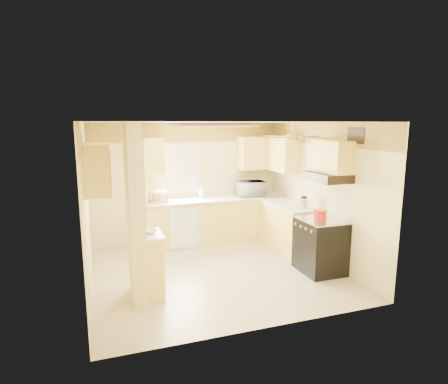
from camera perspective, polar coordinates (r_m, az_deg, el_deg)
name	(u,v)px	position (r m, az deg, el deg)	size (l,w,h in m)	color
floor	(216,272)	(6.50, -1.23, -12.02)	(4.00, 4.00, 0.00)	#C7B089
ceiling	(215,122)	(6.01, -1.32, 10.59)	(4.00, 4.00, 0.00)	white
wall_back	(188,183)	(7.94, -5.44, 1.45)	(4.00, 4.00, 0.00)	beige
wall_front	(265,230)	(4.41, 6.26, -5.84)	(4.00, 4.00, 0.00)	beige
wall_left	(86,208)	(5.86, -20.26, -2.36)	(3.80, 3.80, 0.00)	beige
wall_right	(321,192)	(6.99, 14.54, -0.06)	(3.80, 3.80, 0.00)	beige
wallpaper_border	(188,132)	(7.83, -5.54, 9.04)	(4.00, 0.02, 0.40)	gold
partition_column	(135,213)	(5.34, -13.39, -3.19)	(0.20, 0.70, 2.50)	beige
partition_ledge	(153,266)	(5.61, -10.76, -11.02)	(0.25, 0.55, 0.90)	#EDD463
ledge_top	(152,235)	(5.45, -10.93, -6.42)	(0.28, 0.58, 0.04)	silver
lower_cabinets_back	(215,221)	(7.95, -1.31, -4.39)	(3.00, 0.60, 0.90)	#EDD463
lower_cabinets_right	(289,228)	(7.52, 9.83, -5.41)	(0.60, 1.40, 0.90)	#EDD463
countertop_back	(215,199)	(7.83, -1.31, -1.08)	(3.04, 0.64, 0.04)	silver
countertop_right	(289,205)	(7.40, 9.87, -1.92)	(0.64, 1.44, 0.04)	silver
dishwasher_panel	(184,229)	(7.48, -6.10, -5.57)	(0.58, 0.02, 0.80)	white
window	(177,169)	(7.83, -7.23, 3.50)	(0.92, 0.02, 1.02)	white
upper_cab_back_left	(148,156)	(7.54, -11.52, 5.41)	(0.60, 0.35, 0.70)	#EDD463
upper_cab_back_right	(259,153)	(8.20, 5.42, 5.96)	(0.90, 0.35, 0.70)	#EDD463
upper_cab_right	(281,154)	(7.90, 8.67, 5.71)	(0.35, 1.00, 0.70)	#EDD463
upper_cab_left_wall	(96,169)	(5.52, -18.88, 3.29)	(0.35, 0.75, 0.70)	#EDD463
upper_cab_over_stove	(333,157)	(6.35, 16.23, 5.21)	(0.35, 0.76, 0.52)	#EDD463
stove	(320,245)	(6.56, 14.44, -7.86)	(0.68, 0.77, 0.92)	black
range_hood	(327,177)	(6.34, 15.45, 2.23)	(0.50, 0.76, 0.14)	black
poster_menu	(142,170)	(5.25, -12.45, 3.27)	(0.02, 0.42, 0.57)	black
poster_nashville	(143,216)	(5.37, -12.18, -3.63)	(0.02, 0.42, 0.57)	black
ceiling_light_panel	(212,125)	(6.52, -1.82, 10.18)	(1.35, 0.95, 0.06)	brown
ceiling_fan	(293,137)	(5.77, 10.46, 8.31)	(1.15, 1.15, 0.26)	gold
vent_grate	(356,135)	(6.15, 19.47, 8.14)	(0.02, 0.40, 0.25)	black
microwave	(251,189)	(8.08, 4.16, 0.53)	(0.57, 0.39, 0.32)	white
bowl	(149,231)	(5.46, -11.36, -5.89)	(0.21, 0.21, 0.05)	white
dutch_oven	(320,214)	(6.42, 14.43, -3.32)	(0.23, 0.23, 0.15)	#B32419
kettle	(304,203)	(7.03, 12.06, -1.60)	(0.15, 0.15, 0.23)	silver
dish_rack	(158,198)	(7.54, -10.02, -0.93)	(0.39, 0.29, 0.22)	tan
utensil_crock	(202,194)	(7.85, -3.40, -0.34)	(0.12, 0.12, 0.24)	white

